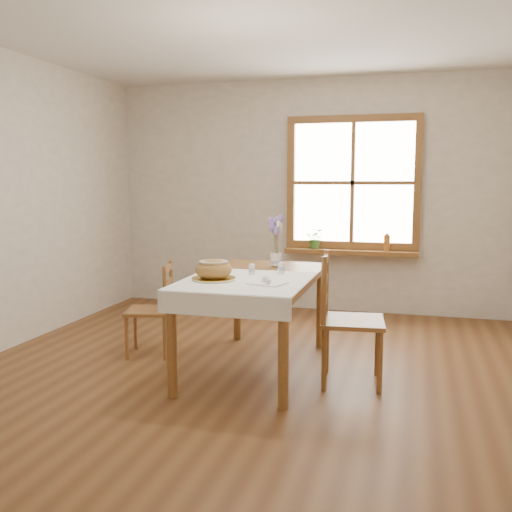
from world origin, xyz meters
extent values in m
plane|color=brown|center=(0.00, 0.00, 0.00)|extent=(5.00, 5.00, 0.00)
cube|color=silver|center=(0.00, 2.50, 1.30)|extent=(4.50, 0.10, 2.60)
cube|color=silver|center=(0.00, -2.50, 1.30)|extent=(4.50, 0.10, 2.60)
cube|color=silver|center=(0.00, 0.00, 2.60)|extent=(4.50, 5.00, 0.10)
cube|color=brown|center=(0.50, 2.46, 2.14)|extent=(1.46, 0.08, 0.08)
cube|color=brown|center=(0.50, 2.46, 0.76)|extent=(1.46, 0.08, 0.08)
cube|color=brown|center=(-0.19, 2.46, 1.45)|extent=(0.08, 0.08, 1.30)
cube|color=brown|center=(1.19, 2.46, 1.45)|extent=(0.08, 0.08, 1.30)
cube|color=brown|center=(0.50, 2.46, 1.45)|extent=(0.04, 0.06, 1.30)
cube|color=brown|center=(0.50, 2.46, 1.45)|extent=(1.30, 0.06, 0.04)
cube|color=white|center=(0.50, 2.49, 1.45)|extent=(1.30, 0.01, 1.30)
cube|color=brown|center=(0.50, 2.40, 0.69)|extent=(1.46, 0.20, 0.05)
cube|color=brown|center=(0.00, 0.30, 0.72)|extent=(0.90, 1.60, 0.05)
cylinder|color=brown|center=(-0.39, -0.44, 0.35)|extent=(0.07, 0.07, 0.70)
cylinder|color=brown|center=(0.39, -0.44, 0.35)|extent=(0.07, 0.07, 0.70)
cylinder|color=brown|center=(-0.39, 1.04, 0.35)|extent=(0.07, 0.07, 0.70)
cylinder|color=brown|center=(0.39, 1.04, 0.35)|extent=(0.07, 0.07, 0.70)
cube|color=white|center=(0.00, 0.00, 0.76)|extent=(0.91, 0.99, 0.01)
cylinder|color=white|center=(-0.22, -0.05, 0.77)|extent=(0.35, 0.35, 0.02)
ellipsoid|color=#AA7E3C|center=(-0.22, -0.05, 0.85)|extent=(0.27, 0.27, 0.15)
cube|color=white|center=(0.19, -0.09, 0.77)|extent=(0.29, 0.26, 0.01)
cylinder|color=white|center=(-0.02, 0.25, 0.81)|extent=(0.05, 0.05, 0.09)
cylinder|color=white|center=(0.19, 0.35, 0.81)|extent=(0.05, 0.05, 0.10)
cylinder|color=white|center=(0.04, 0.77, 0.80)|extent=(0.10, 0.10, 0.11)
imported|color=#40772F|center=(0.11, 2.40, 0.80)|extent=(0.22, 0.24, 0.18)
cylinder|color=#B06520|center=(0.89, 2.40, 0.81)|extent=(0.08, 0.08, 0.19)
camera|label=1|loc=(1.18, -3.91, 1.49)|focal=40.00mm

